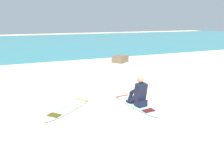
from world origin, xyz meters
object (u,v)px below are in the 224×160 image
Objects in this scene: surfer_seated at (139,94)px; shoreline_rock at (120,59)px; surfboard_spare_near at (70,107)px; surfboard_main at (134,103)px.

surfer_seated is 1.02× the size of shoreline_rock.
surfer_seated reaches higher than surfboard_spare_near.
shoreline_rock reaches higher than surfboard_main.
surfboard_spare_near is (-2.01, 0.47, 0.00)m from surfboard_main.
shoreline_rock is at bearing 53.31° from surfboard_spare_near.
surfboard_main and surfboard_spare_near have the same top height.
surfboard_main is 2.07m from surfboard_spare_near.
surfer_seated is 7.79m from shoreline_rock.
surfer_seated is 2.20m from surfboard_spare_near.
surfboard_main is at bearing 92.87° from surfer_seated.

